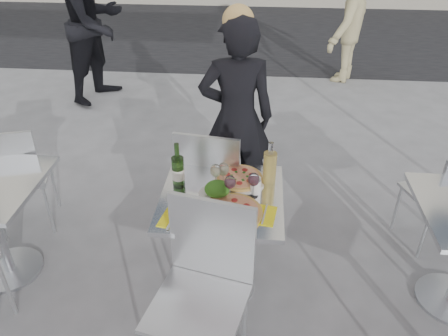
# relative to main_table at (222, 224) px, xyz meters

# --- Properties ---
(ground) EXTENTS (80.00, 80.00, 0.00)m
(ground) POSITION_rel_main_table_xyz_m (0.00, 0.00, -0.54)
(ground) COLOR slate
(street_asphalt) EXTENTS (24.00, 5.00, 0.00)m
(street_asphalt) POSITION_rel_main_table_xyz_m (0.00, 6.50, -0.54)
(street_asphalt) COLOR black
(street_asphalt) RESTS_ON ground
(main_table) EXTENTS (0.72, 0.72, 0.75)m
(main_table) POSITION_rel_main_table_xyz_m (0.00, 0.00, 0.00)
(main_table) COLOR #B7BABF
(main_table) RESTS_ON ground
(chair_far) EXTENTS (0.50, 0.51, 0.97)m
(chair_far) POSITION_rel_main_table_xyz_m (-0.11, 0.44, 0.03)
(chair_far) COLOR silver
(chair_far) RESTS_ON ground
(chair_near) EXTENTS (0.55, 0.56, 1.01)m
(chair_near) POSITION_rel_main_table_xyz_m (-0.04, -0.51, 0.06)
(chair_near) COLOR silver
(chair_near) RESTS_ON ground
(side_chair_lfar) EXTENTS (0.52, 0.53, 0.91)m
(side_chair_lfar) POSITION_rel_main_table_xyz_m (-1.55, 0.45, 0.00)
(side_chair_lfar) COLOR silver
(side_chair_lfar) RESTS_ON ground
(side_chair_rfar) EXTENTS (0.50, 0.50, 0.85)m
(side_chair_rfar) POSITION_rel_main_table_xyz_m (1.53, 0.53, -0.04)
(side_chair_rfar) COLOR silver
(side_chair_rfar) RESTS_ON ground
(woman_diner) EXTENTS (0.62, 0.45, 1.59)m
(woman_diner) POSITION_rel_main_table_xyz_m (0.03, 0.95, 0.25)
(woman_diner) COLOR black
(woman_diner) RESTS_ON ground
(pedestrian_a) EXTENTS (1.00, 1.11, 1.89)m
(pedestrian_a) POSITION_rel_main_table_xyz_m (-1.81, 3.10, 0.41)
(pedestrian_a) COLOR black
(pedestrian_a) RESTS_ON ground
(pedestrian_b) EXTENTS (1.00, 1.21, 1.63)m
(pedestrian_b) POSITION_rel_main_table_xyz_m (1.31, 3.99, 0.28)
(pedestrian_b) COLOR tan
(pedestrian_b) RESTS_ON ground
(pizza_near) EXTENTS (0.35, 0.35, 0.02)m
(pizza_near) POSITION_rel_main_table_xyz_m (0.07, -0.16, 0.22)
(pizza_near) COLOR #D8A954
(pizza_near) RESTS_ON main_table
(pizza_far) EXTENTS (0.32, 0.32, 0.03)m
(pizza_far) POSITION_rel_main_table_xyz_m (0.09, 0.17, 0.23)
(pizza_far) COLOR white
(pizza_far) RESTS_ON main_table
(salad_plate) EXTENTS (0.22, 0.22, 0.09)m
(salad_plate) POSITION_rel_main_table_xyz_m (-0.03, 0.01, 0.25)
(salad_plate) COLOR white
(salad_plate) RESTS_ON main_table
(wine_bottle) EXTENTS (0.07, 0.07, 0.29)m
(wine_bottle) POSITION_rel_main_table_xyz_m (-0.27, 0.08, 0.32)
(wine_bottle) COLOR #305921
(wine_bottle) RESTS_ON main_table
(carafe) EXTENTS (0.08, 0.08, 0.29)m
(carafe) POSITION_rel_main_table_xyz_m (0.28, 0.15, 0.33)
(carafe) COLOR #E2C860
(carafe) RESTS_ON main_table
(sugar_shaker) EXTENTS (0.06, 0.06, 0.11)m
(sugar_shaker) POSITION_rel_main_table_xyz_m (0.20, 0.05, 0.26)
(sugar_shaker) COLOR white
(sugar_shaker) RESTS_ON main_table
(wineglass_white_a) EXTENTS (0.07, 0.07, 0.16)m
(wineglass_white_a) POSITION_rel_main_table_xyz_m (-0.04, 0.09, 0.32)
(wineglass_white_a) COLOR white
(wineglass_white_a) RESTS_ON main_table
(wineglass_white_b) EXTENTS (0.07, 0.07, 0.16)m
(wineglass_white_b) POSITION_rel_main_table_xyz_m (-0.00, 0.11, 0.32)
(wineglass_white_b) COLOR white
(wineglass_white_b) RESTS_ON main_table
(wineglass_red_a) EXTENTS (0.07, 0.07, 0.16)m
(wineglass_red_a) POSITION_rel_main_table_xyz_m (0.05, -0.02, 0.32)
(wineglass_red_a) COLOR white
(wineglass_red_a) RESTS_ON main_table
(wineglass_red_b) EXTENTS (0.07, 0.07, 0.16)m
(wineglass_red_b) POSITION_rel_main_table_xyz_m (0.18, 0.02, 0.32)
(wineglass_red_b) COLOR white
(wineglass_red_b) RESTS_ON main_table
(napkin_left) EXTENTS (0.21, 0.21, 0.01)m
(napkin_left) POSITION_rel_main_table_xyz_m (-0.22, -0.23, 0.21)
(napkin_left) COLOR #FFF616
(napkin_left) RESTS_ON main_table
(napkin_right) EXTENTS (0.21, 0.21, 0.01)m
(napkin_right) POSITION_rel_main_table_xyz_m (0.22, -0.16, 0.21)
(napkin_right) COLOR #FFF616
(napkin_right) RESTS_ON main_table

